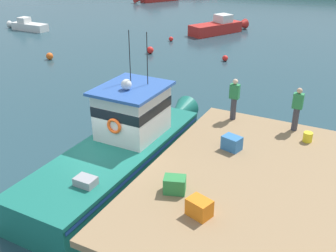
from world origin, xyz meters
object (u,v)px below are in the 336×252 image
Objects in this scene: bait_bucket at (308,137)px; mooring_buoy_spare_mooring at (50,56)px; mooring_buoy_outer at (150,50)px; moored_boat_outer_mooring at (27,26)px; crate_single_far at (199,208)px; mooring_buoy_inshore at (171,39)px; deckhand_further_back at (297,108)px; crate_stack_near_edge at (175,185)px; moored_boat_near_channel at (219,27)px; deckhand_by_the_boat at (234,98)px; mooring_buoy_channel_marker at (225,58)px; main_fishing_boat at (124,146)px; crate_stack_mid_dock at (232,143)px.

bait_bucket reaches higher than mooring_buoy_spare_mooring.
moored_boat_outer_mooring is at bearing 171.80° from mooring_buoy_outer.
crate_single_far reaches higher than mooring_buoy_inshore.
deckhand_further_back reaches higher than crate_single_far.
deckhand_further_back is at bearing 68.61° from crate_stack_near_edge.
deckhand_further_back is (-0.59, 0.72, 0.69)m from bait_bucket.
crate_single_far is 5.72m from bait_bucket.
moored_boat_near_channel is (-7.98, 24.99, -0.90)m from crate_stack_near_edge.
moored_boat_near_channel reaches higher than mooring_buoy_inshore.
deckhand_further_back is 3.21× the size of mooring_buoy_outer.
deckhand_by_the_boat reaches higher than moored_boat_outer_mooring.
mooring_buoy_channel_marker is (3.47, -8.10, -0.34)m from moored_boat_near_channel.
mooring_buoy_spare_mooring is (-18.12, 6.92, -1.13)m from bait_bucket.
main_fishing_boat reaches higher than crate_stack_near_edge.
moored_boat_outer_mooring is at bearing 142.67° from crate_stack_near_edge.
mooring_buoy_outer reaches higher than mooring_buoy_inshore.
mooring_buoy_outer is (-9.99, 16.24, -1.18)m from crate_stack_near_edge.
crate_single_far is (0.41, -3.71, 0.00)m from crate_stack_mid_dock.
deckhand_by_the_boat is (-0.76, 2.37, 0.62)m from crate_stack_mid_dock.
main_fishing_boat is at bearing -83.91° from mooring_buoy_channel_marker.
mooring_buoy_inshore is at bearing 95.20° from mooring_buoy_outer.
deckhand_further_back is 4.50× the size of mooring_buoy_inshore.
main_fishing_boat reaches higher than bait_bucket.
mooring_buoy_spare_mooring is (-15.37, 11.72, -1.19)m from crate_stack_near_edge.
mooring_buoy_spare_mooring is at bearing -139.99° from mooring_buoy_outer.
deckhand_by_the_boat is 3.39× the size of mooring_buoy_spare_mooring.
deckhand_further_back is at bearing 35.64° from main_fishing_boat.
mooring_buoy_outer is 1.40× the size of mooring_buoy_inshore.
crate_single_far is 1.20m from crate_stack_near_edge.
main_fishing_boat is 16.36× the size of crate_stack_near_edge.
deckhand_by_the_boat is 3.21× the size of mooring_buoy_outer.
deckhand_further_back is at bearing -59.59° from mooring_buoy_channel_marker.
crate_stack_mid_dock is 1.66× the size of mooring_buoy_inshore.
mooring_buoy_spare_mooring is (-5.38, -4.51, -0.01)m from mooring_buoy_outer.
crate_stack_mid_dock reaches higher than mooring_buoy_outer.
crate_stack_mid_dock is at bearing -141.07° from bait_bucket.
crate_single_far is 18.43m from mooring_buoy_channel_marker.
moored_boat_outer_mooring is (-23.92, 18.25, -1.05)m from crate_stack_near_edge.
mooring_buoy_outer is at bearing 128.79° from crate_stack_mid_dock.
mooring_buoy_channel_marker is at bearing 96.09° from main_fishing_boat.
moored_boat_outer_mooring is at bearing -171.23° from mooring_buoy_inshore.
crate_single_far is 0.37× the size of deckhand_by_the_boat.
moored_boat_outer_mooring reaches higher than mooring_buoy_inshore.
mooring_buoy_inshore is at bearing 118.46° from crate_single_far.
moored_boat_near_channel is at bearing 60.88° from mooring_buoy_spare_mooring.
crate_stack_mid_dock is at bearing -69.73° from mooring_buoy_channel_marker.
mooring_buoy_inshore is (-2.39, -4.65, -0.36)m from moored_boat_near_channel.
deckhand_by_the_boat reaches higher than crate_stack_mid_dock.
crate_stack_near_edge is 0.14× the size of moored_boat_outer_mooring.
bait_bucket reaches higher than moored_boat_outer_mooring.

